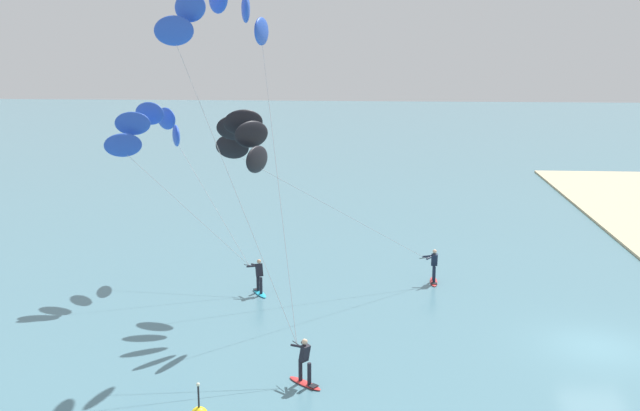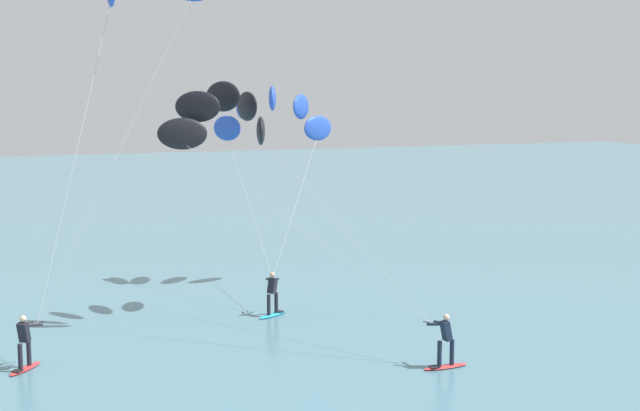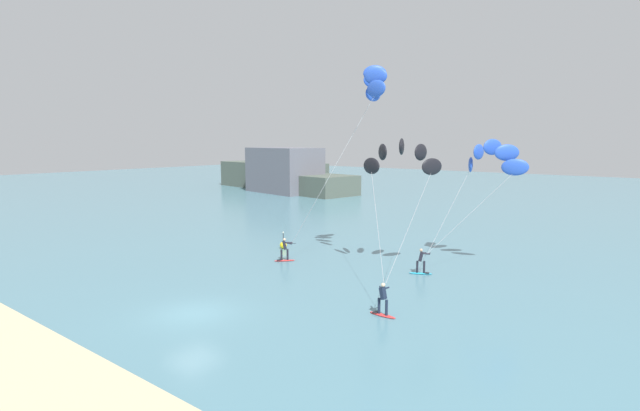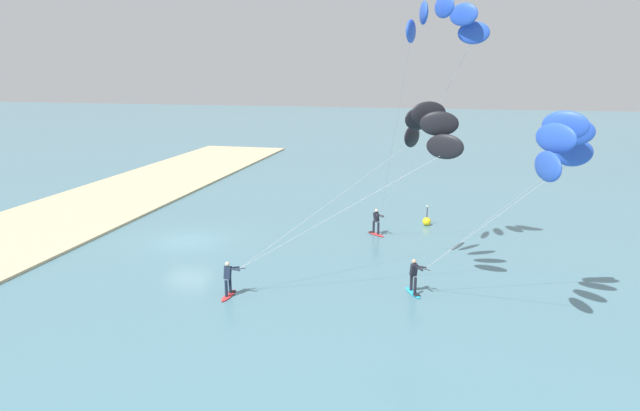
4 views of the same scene
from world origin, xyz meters
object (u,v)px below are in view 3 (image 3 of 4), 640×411
kitesurfer_mid_water (370,91)px  kitesurfer_far_out (489,161)px  kitesurfer_nearshore (401,161)px  marker_buoy (283,245)px

kitesurfer_mid_water → kitesurfer_far_out: kitesurfer_mid_water is taller
kitesurfer_far_out → kitesurfer_nearshore: bearing=-125.2°
kitesurfer_nearshore → marker_buoy: bearing=179.7°
kitesurfer_far_out → marker_buoy: 16.94m
kitesurfer_nearshore → marker_buoy: size_ratio=7.60×
kitesurfer_nearshore → marker_buoy: (-10.67, 0.06, -6.99)m
kitesurfer_mid_water → marker_buoy: bearing=-176.0°
marker_buoy → kitesurfer_nearshore: bearing=-0.3°
kitesurfer_mid_water → marker_buoy: kitesurfer_mid_water is taller
kitesurfer_nearshore → kitesurfer_mid_water: bearing=168.0°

